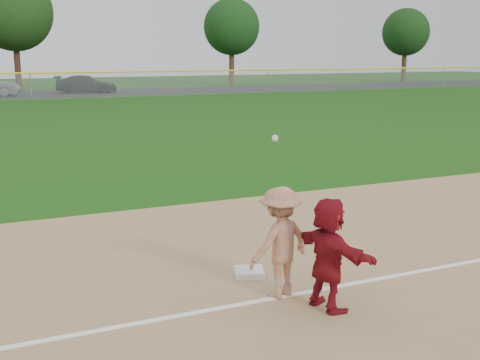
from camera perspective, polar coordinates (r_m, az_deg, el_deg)
name	(u,v)px	position (r m, az deg, el deg)	size (l,w,h in m)	color
ground	(278,276)	(9.83, 3.62, -9.11)	(160.00, 160.00, 0.00)	#194A0E
foul_line	(303,293)	(9.17, 5.99, -10.58)	(60.00, 0.10, 0.01)	white
parking_asphalt	(25,95)	(54.38, -19.73, 7.62)	(120.00, 10.00, 0.01)	black
first_base	(249,272)	(9.79, 0.87, -8.75)	(0.45, 0.45, 0.10)	silver
base_runner	(328,254)	(8.44, 8.39, -6.94)	(1.48, 0.47, 1.60)	maroon
car_right	(86,84)	(55.26, -14.35, 8.80)	(2.14, 5.27, 1.53)	black
first_base_play	(280,242)	(8.78, 3.80, -5.91)	(1.18, 0.87, 2.34)	#949496
outfield_fence	(30,74)	(48.32, -19.29, 9.51)	(110.00, 0.12, 110.00)	#999EA0
tree_2	(14,12)	(59.86, -20.68, 14.67)	(7.00, 7.00, 10.58)	#382014
tree_3	(232,27)	(66.39, -0.81, 14.31)	(6.00, 6.00, 9.19)	#3C2716
tree_4	(406,32)	(76.52, 15.45, 13.35)	(5.60, 5.60, 8.67)	#3C2915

